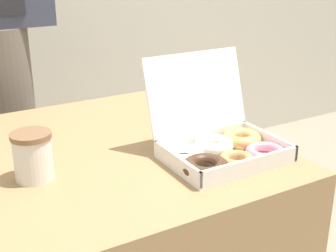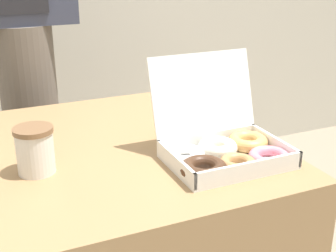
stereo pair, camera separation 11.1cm
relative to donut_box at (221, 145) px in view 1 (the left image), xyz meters
name	(u,v)px [view 1 (the left image)]	position (x,y,z in m)	size (l,w,h in m)	color
donut_box	(221,145)	(0.00, 0.00, 0.00)	(0.33, 0.29, 0.25)	white
coffee_cup	(33,156)	(-0.44, 0.12, 0.02)	(0.09, 0.09, 0.12)	silver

